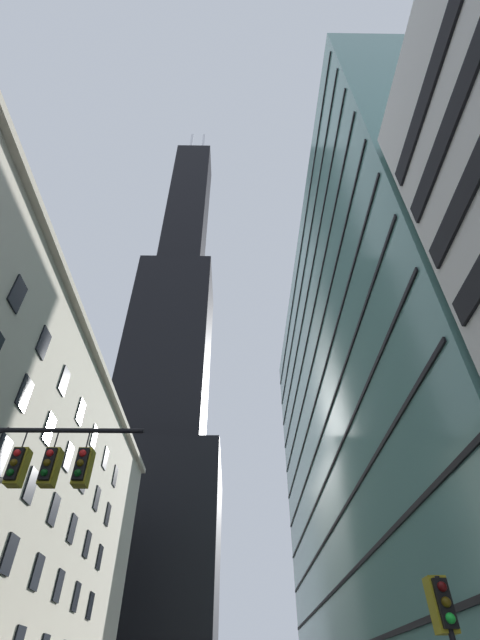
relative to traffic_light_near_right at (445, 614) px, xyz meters
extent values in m
cube|color=#B2A893|center=(-18.08, 21.28, 24.01)|extent=(0.70, 62.86, 0.60)
cube|color=black|center=(-18.28, 18.85, 5.31)|extent=(0.14, 1.40, 2.20)
cube|color=black|center=(-18.28, 23.85, 5.31)|extent=(0.14, 1.40, 2.20)
cube|color=black|center=(-18.28, 28.85, 5.31)|extent=(0.14, 1.40, 2.20)
cube|color=black|center=(-18.28, 33.85, 5.31)|extent=(0.14, 1.40, 2.20)
cube|color=black|center=(-18.28, 38.85, 5.31)|extent=(0.14, 1.40, 2.20)
cube|color=black|center=(-18.28, 13.85, 9.51)|extent=(0.14, 1.40, 2.20)
cube|color=black|center=(-18.28, 18.85, 9.51)|extent=(0.14, 1.40, 2.20)
cube|color=black|center=(-18.28, 23.85, 9.51)|extent=(0.14, 1.40, 2.20)
cube|color=black|center=(-18.28, 28.85, 9.51)|extent=(0.14, 1.40, 2.20)
cube|color=black|center=(-18.28, 33.85, 9.51)|extent=(0.14, 1.40, 2.20)
cube|color=black|center=(-18.28, 38.85, 9.51)|extent=(0.14, 1.40, 2.20)
cube|color=black|center=(-18.28, 13.85, 13.71)|extent=(0.14, 1.40, 2.20)
cube|color=black|center=(-18.28, 18.85, 13.71)|extent=(0.14, 1.40, 2.20)
cube|color=black|center=(-18.28, 23.85, 13.71)|extent=(0.14, 1.40, 2.20)
cube|color=black|center=(-18.28, 28.85, 13.71)|extent=(0.14, 1.40, 2.20)
cube|color=black|center=(-18.28, 33.85, 13.71)|extent=(0.14, 1.40, 2.20)
cube|color=black|center=(-18.28, 38.85, 13.71)|extent=(0.14, 1.40, 2.20)
cube|color=black|center=(-18.28, 8.85, 17.91)|extent=(0.14, 1.40, 2.20)
cube|color=black|center=(-18.28, 13.85, 17.91)|extent=(0.14, 1.40, 2.20)
cube|color=black|center=(-18.28, 18.85, 17.91)|extent=(0.14, 1.40, 2.20)
cube|color=black|center=(-18.28, 23.85, 17.91)|extent=(0.14, 1.40, 2.20)
cube|color=black|center=(-18.28, 28.85, 17.91)|extent=(0.14, 1.40, 2.20)
cube|color=black|center=(-18.28, 33.85, 17.91)|extent=(0.14, 1.40, 2.20)
cube|color=black|center=(-18.28, 38.85, 17.91)|extent=(0.14, 1.40, 2.20)
cube|color=black|center=(-21.97, 81.24, 16.94)|extent=(28.99, 28.99, 39.66)
cube|color=black|center=(-21.97, 81.24, 65.60)|extent=(20.29, 20.29, 57.68)
cube|color=black|center=(-21.97, 81.24, 130.50)|extent=(13.05, 13.05, 72.10)
cylinder|color=silver|center=(-24.58, 81.24, 177.59)|extent=(1.20, 1.20, 22.08)
cylinder|color=silver|center=(-19.36, 81.24, 177.59)|extent=(1.20, 1.20, 22.08)
cube|color=black|center=(3.62, -5.53, 15.11)|extent=(0.16, 12.45, 1.10)
cube|color=black|center=(3.62, -5.53, 18.11)|extent=(0.16, 12.45, 1.10)
cube|color=slate|center=(13.64, 28.66, 20.77)|extent=(19.95, 54.12, 47.32)
cube|color=black|center=(3.63, 28.66, 5.11)|extent=(0.12, 53.12, 0.24)
cube|color=black|center=(3.63, 28.66, 9.11)|extent=(0.12, 53.12, 0.24)
cube|color=black|center=(3.63, 28.66, 13.11)|extent=(0.12, 53.12, 0.24)
cube|color=black|center=(3.63, 28.66, 17.11)|extent=(0.12, 53.12, 0.24)
cube|color=black|center=(3.63, 28.66, 21.11)|extent=(0.12, 53.12, 0.24)
cube|color=black|center=(3.63, 28.66, 25.11)|extent=(0.12, 53.12, 0.24)
cube|color=black|center=(3.63, 28.66, 29.11)|extent=(0.12, 53.12, 0.24)
cube|color=black|center=(3.63, 28.66, 33.11)|extent=(0.12, 53.12, 0.24)
cube|color=black|center=(3.63, 28.66, 37.11)|extent=(0.12, 53.12, 0.24)
cube|color=black|center=(3.63, 28.66, 41.11)|extent=(0.12, 53.12, 0.24)
cylinder|color=black|center=(-10.47, 0.97, 4.63)|extent=(6.67, 0.14, 0.14)
cylinder|color=black|center=(-10.55, 0.97, 4.33)|extent=(0.04, 0.04, 0.60)
cube|color=black|center=(-10.55, 0.97, 3.58)|extent=(0.30, 0.30, 0.90)
cube|color=olive|center=(-10.55, 1.14, 3.58)|extent=(0.40, 0.40, 1.04)
sphere|color=red|center=(-10.55, 0.81, 3.86)|extent=(0.20, 0.20, 0.20)
sphere|color=#4B3A08|center=(-10.55, 0.81, 3.58)|extent=(0.20, 0.20, 0.20)
sphere|color=#083D10|center=(-10.55, 0.81, 3.30)|extent=(0.20, 0.20, 0.20)
cylinder|color=black|center=(-9.64, 0.97, 4.33)|extent=(0.04, 0.04, 0.60)
cube|color=black|center=(-9.64, 0.97, 3.58)|extent=(0.30, 0.30, 0.90)
cube|color=olive|center=(-9.64, 1.14, 3.58)|extent=(0.40, 0.40, 1.04)
sphere|color=red|center=(-9.64, 0.81, 3.86)|extent=(0.20, 0.20, 0.20)
sphere|color=#4B3A08|center=(-9.64, 0.81, 3.58)|extent=(0.20, 0.20, 0.20)
sphere|color=#083D10|center=(-9.64, 0.81, 3.30)|extent=(0.20, 0.20, 0.20)
cylinder|color=black|center=(-8.72, 0.97, 4.33)|extent=(0.04, 0.04, 0.60)
cube|color=black|center=(-8.72, 0.97, 3.58)|extent=(0.30, 0.30, 0.90)
cube|color=olive|center=(-8.72, 1.14, 3.58)|extent=(0.40, 0.40, 1.04)
sphere|color=red|center=(-8.72, 0.81, 3.86)|extent=(0.20, 0.20, 0.20)
sphere|color=#4B3A08|center=(-8.72, 0.81, 3.58)|extent=(0.20, 0.20, 0.20)
sphere|color=#083D10|center=(-8.72, 0.81, 3.30)|extent=(0.20, 0.20, 0.20)
cube|color=black|center=(0.00, -0.08, 0.19)|extent=(0.30, 0.30, 0.90)
cube|color=olive|center=(0.00, 0.09, 0.19)|extent=(0.40, 0.40, 1.04)
sphere|color=#450808|center=(0.00, -0.24, 0.47)|extent=(0.20, 0.20, 0.20)
sphere|color=#4B3A08|center=(0.00, -0.24, 0.19)|extent=(0.20, 0.20, 0.20)
sphere|color=green|center=(0.00, -0.24, -0.09)|extent=(0.20, 0.20, 0.20)
ellipsoid|color=#EFE5C6|center=(-14.11, 7.32, 5.52)|extent=(0.56, 0.32, 0.24)
camera|label=1|loc=(-4.44, -10.87, -1.30)|focal=24.33mm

